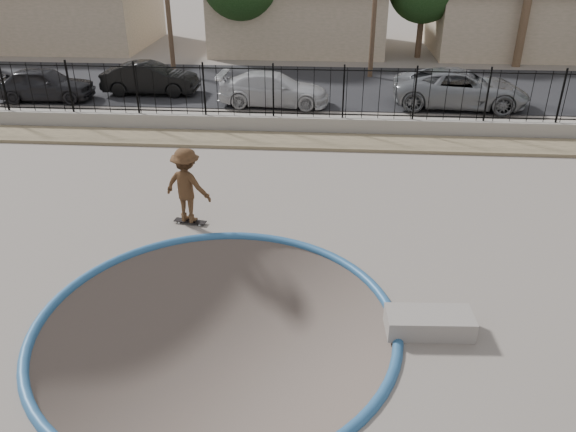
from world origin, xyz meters
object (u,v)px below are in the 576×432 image
at_px(car_d, 460,88).
at_px(car_b, 150,78).
at_px(skater, 187,189).
at_px(car_c, 274,89).
at_px(concrete_ledge, 429,323).
at_px(car_a, 44,84).
at_px(skateboard, 190,221).

bearing_deg(car_d, car_b, 90.02).
distance_m(skater, car_c, 10.73).
xyz_separation_m(skater, concrete_ledge, (5.44, -3.91, -0.76)).
height_order(skater, car_d, skater).
distance_m(concrete_ledge, car_a, 20.36).
xyz_separation_m(skateboard, car_c, (1.11, 10.67, 0.65)).
bearing_deg(concrete_ledge, car_b, 122.08).
distance_m(concrete_ledge, car_b, 18.78).
relative_size(car_a, car_d, 0.75).
bearing_deg(skater, car_c, -76.98).
relative_size(concrete_ledge, car_d, 0.29).
relative_size(skateboard, car_d, 0.16).
bearing_deg(concrete_ledge, car_a, 134.27).
relative_size(concrete_ledge, car_a, 0.39).
relative_size(skateboard, car_a, 0.21).
distance_m(car_a, car_b, 4.44).
xyz_separation_m(skater, car_a, (-8.77, 10.67, -0.23)).
height_order(concrete_ledge, car_b, car_b).
distance_m(skateboard, car_b, 12.85).
height_order(skateboard, car_a, car_a).
xyz_separation_m(car_b, car_c, (5.65, -1.33, -0.02)).
bearing_deg(skateboard, car_b, 120.68).
relative_size(skateboard, concrete_ledge, 0.54).
bearing_deg(car_c, concrete_ledge, -160.76).
bearing_deg(skateboard, car_a, 139.40).
xyz_separation_m(car_c, car_d, (7.71, 0.33, 0.09)).
bearing_deg(car_a, skater, -143.07).
xyz_separation_m(skateboard, car_a, (-8.77, 10.67, 0.68)).
relative_size(skater, concrete_ledge, 1.20).
xyz_separation_m(skater, skateboard, (-0.00, 0.00, -0.90)).
distance_m(car_c, car_d, 7.72).
xyz_separation_m(car_a, car_b, (4.24, 1.33, -0.01)).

